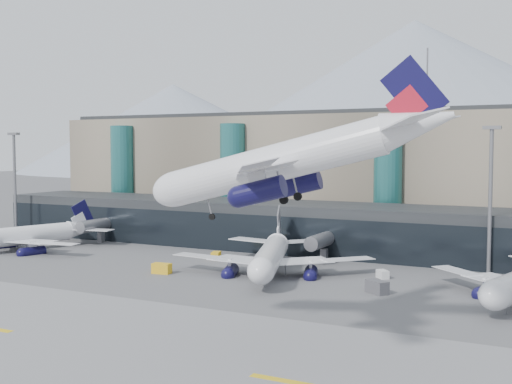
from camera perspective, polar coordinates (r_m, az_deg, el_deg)
ground at (r=83.94m, az=-5.56°, el=-11.12°), size 900.00×900.00×0.00m
runway_strip at (r=72.22m, az=-12.12°, el=-13.68°), size 400.00×40.00×0.04m
runway_markings at (r=72.21m, az=-12.12°, el=-13.66°), size 128.00×1.00×0.02m
concourse at (r=134.51m, az=7.69°, el=-3.30°), size 170.00×27.00×10.00m
terminal_main at (r=172.73m, az=3.38°, el=1.80°), size 130.00×30.00×31.00m
teal_towers at (r=154.18m, az=4.44°, el=1.01°), size 116.40×19.40×46.00m
lightmast_left at (r=167.82m, az=-20.65°, el=1.14°), size 3.00×1.20×25.60m
lightmast_mid at (r=117.46m, az=20.12°, el=0.09°), size 3.00×1.20×25.60m
hero_jet at (r=66.84m, az=4.14°, el=3.85°), size 34.70×35.00×11.33m
jet_parked_left at (r=146.45m, az=-19.25°, el=-3.17°), size 33.51×35.26×11.32m
jet_parked_mid at (r=112.89m, az=1.45°, el=-4.86°), size 35.19×37.38×12.01m
veh_b at (r=126.73m, az=-3.58°, el=-5.65°), size 2.18×2.84×1.45m
veh_c at (r=98.76m, az=10.71°, el=-8.30°), size 4.00×3.58×1.98m
veh_f at (r=163.63m, az=-20.00°, el=-3.68°), size 2.89×3.42×1.69m
veh_g at (r=110.22m, az=11.18°, el=-7.18°), size 2.61×2.69×1.38m
veh_h at (r=113.38m, az=-8.38°, el=-6.74°), size 3.41×2.06×1.79m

